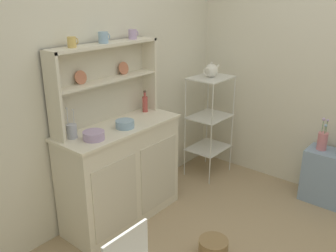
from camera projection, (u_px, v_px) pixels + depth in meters
name	position (u px, v px, depth m)	size (l,w,h in m)	color
wall_back	(99.00, 80.00, 3.16)	(3.84, 0.05, 2.50)	silver
hutch_cabinet	(121.00, 172.00, 3.26)	(1.13, 0.45, 0.90)	silver
hutch_shelf_unit	(103.00, 77.00, 3.07)	(1.06, 0.18, 0.68)	beige
bakers_rack	(210.00, 114.00, 4.01)	(0.45, 0.36, 1.12)	silver
side_shelf_blue	(330.00, 178.00, 3.58)	(0.28, 0.48, 0.53)	#849EBC
floor_basket	(213.00, 249.00, 2.88)	(0.23, 0.23, 0.16)	#93754C
cup_gold_0	(72.00, 42.00, 2.71)	(0.08, 0.06, 0.08)	#DBB760
cup_sky_1	(103.00, 37.00, 2.92)	(0.09, 0.08, 0.09)	#8EB2D1
cup_lilac_2	(133.00, 34.00, 3.16)	(0.09, 0.07, 0.08)	#B79ECC
bowl_mixing_large	(94.00, 135.00, 2.81)	(0.17, 0.17, 0.06)	#B79ECC
bowl_floral_medium	(125.00, 124.00, 3.05)	(0.16, 0.16, 0.06)	#8EB2D1
jam_bottle	(145.00, 103.00, 3.43)	(0.05, 0.05, 0.20)	#B74C47
utensil_jar	(72.00, 131.00, 2.83)	(0.08, 0.08, 0.25)	#B2B7C6
porcelain_teapot	(211.00, 70.00, 3.84)	(0.23, 0.14, 0.16)	white
flower_vase	(322.00, 140.00, 3.52)	(0.09, 0.09, 0.32)	#D17A84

